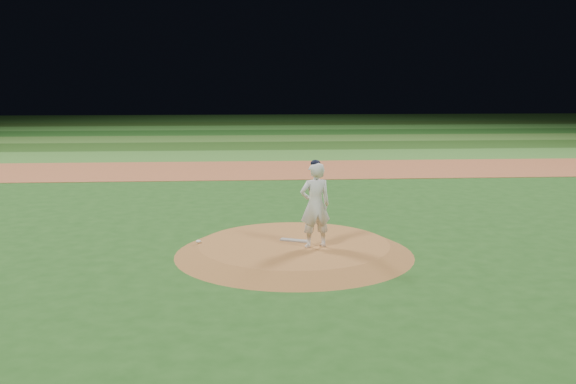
{
  "coord_description": "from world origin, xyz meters",
  "views": [
    {
      "loc": [
        -1.16,
        -14.33,
        3.97
      ],
      "look_at": [
        0.0,
        2.0,
        1.1
      ],
      "focal_mm": 40.0,
      "sensor_mm": 36.0,
      "label": 1
    }
  ],
  "objects_px": {
    "pitching_rubber": "(294,240)",
    "rosin_bag": "(198,241)",
    "pitcher_on_mound": "(315,205)",
    "pitchers_mound": "(294,248)"
  },
  "relations": [
    {
      "from": "pitching_rubber",
      "to": "pitcher_on_mound",
      "type": "relative_size",
      "value": 0.34
    },
    {
      "from": "rosin_bag",
      "to": "pitchers_mound",
      "type": "bearing_deg",
      "value": -4.72
    },
    {
      "from": "rosin_bag",
      "to": "pitcher_on_mound",
      "type": "xyz_separation_m",
      "value": [
        2.65,
        -0.55,
        0.94
      ]
    },
    {
      "from": "pitchers_mound",
      "to": "rosin_bag",
      "type": "height_order",
      "value": "rosin_bag"
    },
    {
      "from": "pitching_rubber",
      "to": "rosin_bag",
      "type": "bearing_deg",
      "value": -155.67
    },
    {
      "from": "pitching_rubber",
      "to": "rosin_bag",
      "type": "xyz_separation_m",
      "value": [
        -2.23,
        -0.01,
        0.02
      ]
    },
    {
      "from": "rosin_bag",
      "to": "pitcher_on_mound",
      "type": "bearing_deg",
      "value": -11.7
    },
    {
      "from": "pitchers_mound",
      "to": "pitcher_on_mound",
      "type": "bearing_deg",
      "value": -39.7
    },
    {
      "from": "pitching_rubber",
      "to": "rosin_bag",
      "type": "distance_m",
      "value": 2.23
    },
    {
      "from": "pitchers_mound",
      "to": "pitcher_on_mound",
      "type": "relative_size",
      "value": 2.78
    }
  ]
}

